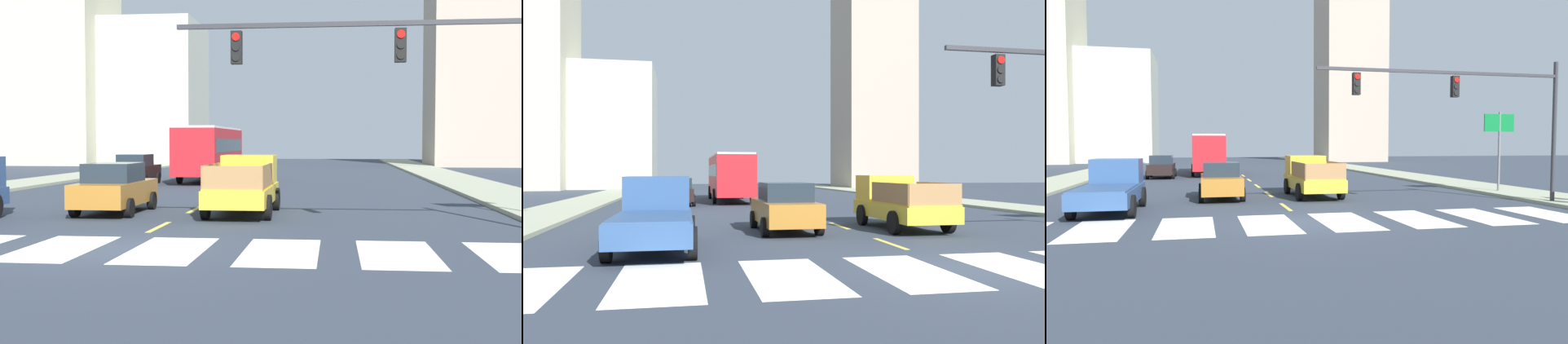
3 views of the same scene
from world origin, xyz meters
The scene contains 27 objects.
ground_plane centered at (0.00, 0.00, 0.00)m, with size 160.00×160.00×0.00m, color #2F3743.
sidewalk_right centered at (12.43, 18.00, 0.07)m, with size 3.50×110.00×0.15m, color #9CA185.
sidewalk_left centered at (-12.43, 18.00, 0.07)m, with size 3.50×110.00×0.15m, color #9CA185.
crosswalk_stripe_1 centered at (-6.36, 0.00, 0.00)m, with size 1.68×3.81×0.01m, color white.
crosswalk_stripe_2 centered at (-3.82, 0.00, 0.00)m, with size 1.68×3.81×0.01m, color white.
crosswalk_stripe_3 centered at (-1.27, 0.00, 0.00)m, with size 1.68×3.81×0.01m, color white.
crosswalk_stripe_4 centered at (1.27, 0.00, 0.00)m, with size 1.68×3.81×0.01m, color white.
crosswalk_stripe_5 centered at (3.82, 0.00, 0.00)m, with size 1.68×3.81×0.01m, color white.
crosswalk_stripe_6 centered at (6.36, 0.00, 0.00)m, with size 1.68×3.81×0.01m, color white.
crosswalk_stripe_7 centered at (8.90, 0.00, 0.00)m, with size 1.68×3.81×0.01m, color white.
lane_dash_0 centered at (0.00, 4.00, 0.00)m, with size 0.16×2.40×0.01m, color #E2D049.
lane_dash_1 centered at (0.00, 9.00, 0.00)m, with size 0.16×2.40×0.01m, color #E2D049.
lane_dash_2 centered at (0.00, 14.00, 0.00)m, with size 0.16×2.40×0.01m, color #E2D049.
lane_dash_3 centered at (0.00, 19.00, 0.00)m, with size 0.16×2.40×0.01m, color #E2D049.
lane_dash_4 centered at (0.00, 24.00, 0.00)m, with size 0.16×2.40×0.01m, color #E2D049.
lane_dash_5 centered at (0.00, 29.00, 0.00)m, with size 0.16×2.40×0.01m, color #E2D049.
lane_dash_6 centered at (0.00, 34.00, 0.00)m, with size 0.16×2.40×0.01m, color #E2D049.
lane_dash_7 centered at (0.00, 39.00, 0.00)m, with size 0.16×2.40×0.01m, color #E2D049.
pickup_stakebed centered at (1.95, 7.98, 0.94)m, with size 2.18×5.20×1.96m.
pickup_dark centered at (-6.68, 4.36, 0.92)m, with size 2.18×5.20×1.96m.
city_bus centered at (-2.72, 26.72, 1.95)m, with size 2.72×10.80×3.32m.
sedan_near_left centered at (-2.45, 7.50, 0.86)m, with size 2.02×4.40×1.72m.
sedan_mid centered at (-6.25, 22.64, 0.86)m, with size 2.02×4.40×1.72m.
traffic_signal_gantry centered at (7.85, 2.47, 4.25)m, with size 10.44×0.27×6.00m.
direction_sign_green centered at (11.68, 6.87, 3.03)m, with size 1.70×0.12×4.20m.
tower_tall_centre centered at (18.80, 54.82, 14.31)m, with size 8.93×9.29×28.63m, color tan.
block_mid_left centered at (-14.77, 58.37, 7.66)m, with size 10.03×11.32×15.32m, color #AFB3A1.
Camera 3 is at (-3.35, -15.07, 2.55)m, focal length 32.96 mm.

